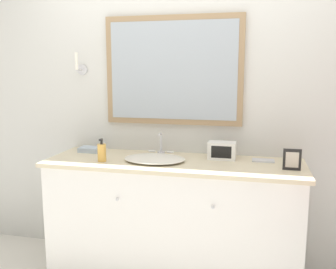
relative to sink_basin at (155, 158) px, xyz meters
name	(u,v)px	position (x,y,z in m)	size (l,w,h in m)	color
wall_back	(182,107)	(0.13, 0.36, 0.35)	(8.00, 0.18, 2.55)	silver
vanity_counter	(173,218)	(0.14, 0.02, -0.47)	(1.92, 0.62, 0.91)	white
sink_basin	(155,158)	(0.00, 0.00, 0.00)	(0.46, 0.40, 0.19)	silver
soap_bottle	(102,152)	(-0.38, -0.11, 0.05)	(0.06, 0.06, 0.17)	gold
appliance_box	(222,151)	(0.48, 0.17, 0.05)	(0.21, 0.12, 0.13)	white
picture_frame	(292,160)	(0.98, -0.04, 0.05)	(0.12, 0.01, 0.15)	black
hand_towel_near_sink	(91,149)	(-0.60, 0.18, 0.00)	(0.19, 0.13, 0.04)	#A8B7C6
metal_tray	(263,160)	(0.79, 0.17, -0.01)	(0.16, 0.10, 0.01)	silver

